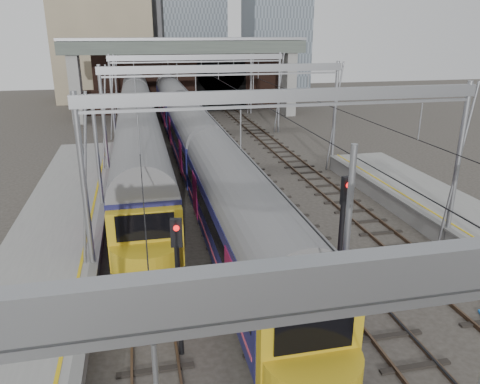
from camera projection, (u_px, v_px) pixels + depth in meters
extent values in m
cube|color=gray|center=(10.00, 370.00, 13.82)|extent=(4.20, 55.00, 1.10)
cube|color=slate|center=(81.00, 347.00, 14.07)|extent=(0.35, 55.00, 0.12)
cube|color=gold|center=(63.00, 347.00, 13.95)|extent=(0.12, 55.00, 0.01)
cube|color=#4C3828|center=(132.00, 218.00, 26.21)|extent=(0.08, 80.00, 0.16)
cube|color=#4C3828|center=(157.00, 216.00, 26.50)|extent=(0.08, 80.00, 0.16)
cube|color=black|center=(145.00, 218.00, 26.38)|extent=(2.40, 80.00, 0.14)
cube|color=#4C3828|center=(202.00, 212.00, 27.02)|extent=(0.08, 80.00, 0.16)
cube|color=#4C3828|center=(227.00, 210.00, 27.31)|extent=(0.08, 80.00, 0.16)
cube|color=black|center=(215.00, 213.00, 27.19)|extent=(2.40, 80.00, 0.14)
cube|color=#4C3828|center=(269.00, 207.00, 27.83)|extent=(0.08, 80.00, 0.16)
cube|color=#4C3828|center=(292.00, 205.00, 28.13)|extent=(0.08, 80.00, 0.16)
cube|color=black|center=(280.00, 207.00, 28.00)|extent=(2.40, 80.00, 0.14)
cube|color=#4C3828|center=(332.00, 202.00, 28.65)|extent=(0.08, 80.00, 0.16)
cube|color=#4C3828|center=(353.00, 200.00, 28.94)|extent=(0.08, 80.00, 0.16)
cube|color=black|center=(343.00, 202.00, 28.82)|extent=(2.40, 80.00, 0.14)
cylinder|color=gray|center=(85.00, 195.00, 18.16)|extent=(0.24, 0.24, 8.00)
cylinder|color=gray|center=(457.00, 169.00, 21.50)|extent=(0.24, 0.24, 8.00)
cube|color=gray|center=(289.00, 95.00, 18.65)|extent=(16.80, 0.28, 0.50)
cylinder|color=gray|center=(104.00, 126.00, 31.08)|extent=(0.24, 0.24, 8.00)
cylinder|color=gray|center=(335.00, 117.00, 34.41)|extent=(0.24, 0.24, 8.00)
cube|color=gray|center=(225.00, 69.00, 31.57)|extent=(16.80, 0.28, 0.50)
cylinder|color=gray|center=(112.00, 98.00, 43.99)|extent=(0.24, 0.24, 8.00)
cylinder|color=gray|center=(279.00, 93.00, 47.33)|extent=(0.24, 0.24, 8.00)
cube|color=gray|center=(197.00, 57.00, 44.48)|extent=(16.80, 0.28, 0.50)
cylinder|color=gray|center=(116.00, 84.00, 55.06)|extent=(0.24, 0.24, 8.00)
cylinder|color=gray|center=(251.00, 81.00, 58.40)|extent=(0.24, 0.24, 8.00)
cube|color=gray|center=(184.00, 52.00, 55.55)|extent=(16.80, 0.28, 0.50)
cube|color=black|center=(138.00, 122.00, 24.58)|extent=(0.03, 80.00, 0.03)
cube|color=black|center=(213.00, 119.00, 25.39)|extent=(0.03, 80.00, 0.03)
cube|color=black|center=(283.00, 116.00, 26.20)|extent=(0.03, 80.00, 0.03)
cube|color=black|center=(349.00, 113.00, 27.02)|extent=(0.03, 80.00, 0.03)
cube|color=black|center=(197.00, 75.00, 60.66)|extent=(26.00, 2.00, 9.00)
cube|color=black|center=(222.00, 90.00, 60.96)|extent=(6.50, 0.10, 5.20)
cylinder|color=black|center=(221.00, 70.00, 60.10)|extent=(6.50, 0.10, 6.50)
cube|color=black|center=(104.00, 103.00, 58.28)|extent=(6.00, 1.50, 3.00)
cube|color=gray|center=(76.00, 86.00, 52.31)|extent=(1.20, 2.50, 8.20)
cube|color=gray|center=(289.00, 81.00, 57.40)|extent=(1.20, 2.50, 8.20)
cube|color=#586359|center=(186.00, 47.00, 53.51)|extent=(28.00, 3.00, 1.40)
cube|color=gray|center=(186.00, 39.00, 53.21)|extent=(28.00, 3.00, 0.30)
cube|color=tan|center=(103.00, 23.00, 69.00)|extent=(14.00, 12.00, 22.00)
cube|color=gray|center=(154.00, 36.00, 84.20)|extent=(18.00, 14.00, 18.00)
cube|color=black|center=(183.00, 141.00, 43.32)|extent=(2.22, 65.81, 0.70)
cube|color=#16174E|center=(182.00, 120.00, 42.69)|extent=(2.83, 65.81, 2.52)
cylinder|color=slate|center=(182.00, 106.00, 42.28)|extent=(2.77, 65.31, 2.77)
cube|color=black|center=(182.00, 116.00, 42.56)|extent=(2.85, 64.61, 0.76)
cube|color=#D74356|center=(183.00, 128.00, 42.92)|extent=(2.85, 64.81, 0.12)
cube|color=gold|center=(310.00, 349.00, 12.23)|extent=(2.77, 0.60, 2.32)
cube|color=black|center=(314.00, 334.00, 11.88)|extent=(2.12, 0.08, 1.01)
cube|color=black|center=(139.00, 141.00, 43.24)|extent=(2.36, 52.19, 0.70)
cube|color=#16174E|center=(138.00, 120.00, 42.58)|extent=(3.00, 52.19, 2.68)
cylinder|color=slate|center=(136.00, 105.00, 42.14)|extent=(2.94, 51.69, 2.94)
cube|color=black|center=(137.00, 115.00, 42.44)|extent=(3.02, 50.99, 0.80)
cube|color=#D74356|center=(138.00, 128.00, 42.83)|extent=(3.02, 51.19, 0.13)
cube|color=gold|center=(146.00, 240.00, 18.41)|extent=(2.94, 0.60, 2.48)
cube|color=black|center=(145.00, 227.00, 18.04)|extent=(2.25, 0.08, 1.07)
cylinder|color=black|center=(179.00, 291.00, 14.61)|extent=(0.16, 0.16, 4.71)
cube|color=black|center=(176.00, 233.00, 13.77)|extent=(0.37, 0.23, 0.88)
sphere|color=red|center=(176.00, 228.00, 13.59)|extent=(0.18, 0.18, 0.18)
cylinder|color=black|center=(340.00, 251.00, 16.60)|extent=(0.18, 0.18, 5.31)
cube|color=black|center=(347.00, 190.00, 15.67)|extent=(0.41, 0.24, 1.00)
sphere|color=red|center=(349.00, 185.00, 15.48)|extent=(0.20, 0.20, 0.20)
cube|color=blue|center=(272.00, 379.00, 14.17)|extent=(1.00, 0.83, 0.10)
cube|color=blue|center=(263.00, 261.00, 21.44)|extent=(0.84, 0.70, 0.09)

